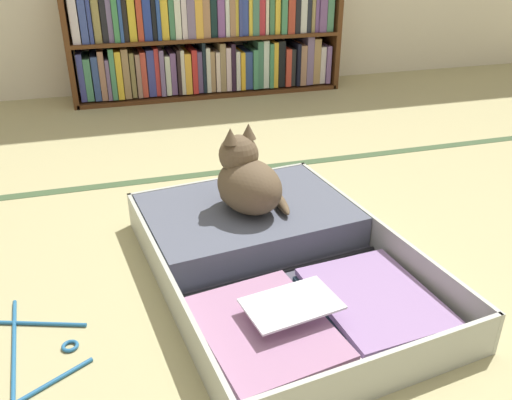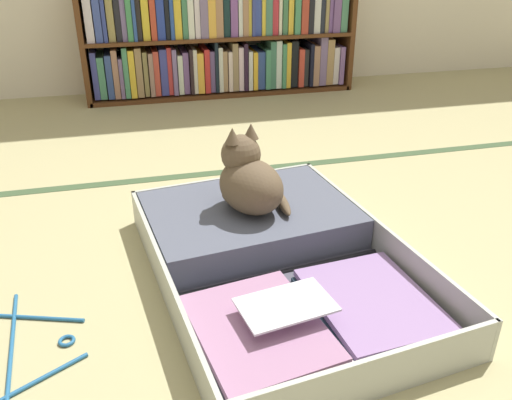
{
  "view_description": "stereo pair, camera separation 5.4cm",
  "coord_description": "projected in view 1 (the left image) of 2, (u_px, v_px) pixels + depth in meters",
  "views": [
    {
      "loc": [
        -0.48,
        -0.95,
        0.89
      ],
      "look_at": [
        -0.1,
        0.32,
        0.22
      ],
      "focal_mm": 37.17,
      "sensor_mm": 36.0,
      "label": 1
    },
    {
      "loc": [
        -0.43,
        -0.97,
        0.89
      ],
      "look_at": [
        -0.1,
        0.32,
        0.22
      ],
      "focal_mm": 37.17,
      "sensor_mm": 36.0,
      "label": 2
    }
  ],
  "objects": [
    {
      "name": "clothes_hanger",
      "position": [
        32.0,
        355.0,
        1.24
      ],
      "size": [
        0.26,
        0.47,
        0.01
      ],
      "color": "#236091",
      "rests_on": "ground_plane"
    },
    {
      "name": "bookshelf",
      "position": [
        208.0,
        39.0,
        3.15
      ],
      "size": [
        1.61,
        0.29,
        0.68
      ],
      "color": "#542F16",
      "rests_on": "ground_plane"
    },
    {
      "name": "open_suitcase",
      "position": [
        265.0,
        248.0,
        1.58
      ],
      "size": [
        0.78,
        1.04,
        0.12
      ],
      "color": "#B0B3A7",
      "rests_on": "ground_plane"
    },
    {
      "name": "ground_plane",
      "position": [
        331.0,
        327.0,
        1.34
      ],
      "size": [
        10.0,
        10.0,
        0.0
      ],
      "primitive_type": "plane",
      "color": "tan"
    },
    {
      "name": "black_cat",
      "position": [
        247.0,
        180.0,
        1.61
      ],
      "size": [
        0.25,
        0.28,
        0.26
      ],
      "color": "brown",
      "rests_on": "open_suitcase"
    },
    {
      "name": "tatami_border",
      "position": [
        232.0,
        171.0,
        2.21
      ],
      "size": [
        4.8,
        0.05,
        0.0
      ],
      "color": "#3B5232",
      "rests_on": "ground_plane"
    }
  ]
}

